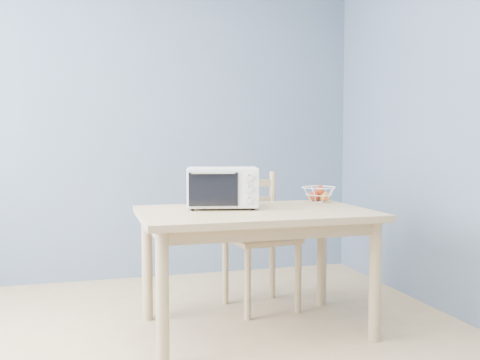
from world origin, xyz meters
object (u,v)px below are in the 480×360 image
object	(u,v)px
dining_chair	(258,241)
dining_table	(255,226)
fruit_basket	(319,194)
toaster_oven	(220,187)

from	to	relation	value
dining_chair	dining_table	bearing A→B (deg)	-118.42
fruit_basket	dining_chair	size ratio (longest dim) A/B	0.25
toaster_oven	dining_table	bearing A→B (deg)	-26.52
fruit_basket	dining_chair	distance (m)	0.54
dining_chair	toaster_oven	bearing A→B (deg)	-147.34
dining_table	dining_chair	size ratio (longest dim) A/B	1.47
toaster_oven	fruit_basket	bearing A→B (deg)	23.33
dining_table	dining_chair	distance (m)	0.52
dining_chair	fruit_basket	bearing A→B (deg)	-31.98
dining_table	toaster_oven	xyz separation A→B (m)	(-0.18, 0.15, 0.24)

